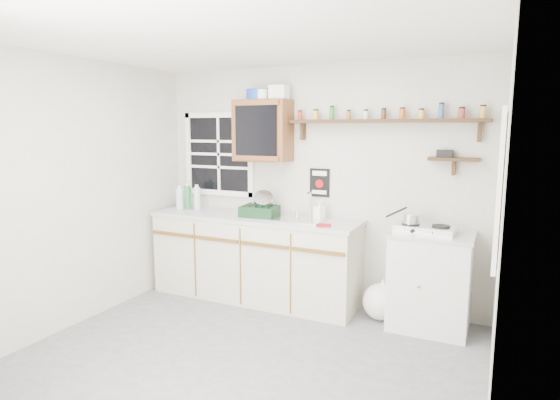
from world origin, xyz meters
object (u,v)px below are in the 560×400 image
Objects in this scene: upper_cabinet at (263,131)px; hotplate at (426,229)px; spice_shelf at (385,120)px; dish_rack at (261,208)px; right_cabinet at (430,281)px; main_cabinet at (254,257)px.

upper_cabinet is 1.96m from hotplate.
spice_shelf is 4.79× the size of dish_rack.
upper_cabinet reaches higher than right_cabinet.
spice_shelf is (1.32, 0.21, 1.47)m from main_cabinet.
main_cabinet is at bearing 175.55° from dish_rack.
right_cabinet is 0.49m from hotplate.
spice_shelf reaches higher than right_cabinet.
dish_rack is at bearing -173.62° from hotplate.
dish_rack is 1.70m from hotplate.
main_cabinet is 1.99m from spice_shelf.
upper_cabinet is 0.34× the size of spice_shelf.
spice_shelf reaches higher than dish_rack.
spice_shelf is at bearing 161.52° from hotplate.
hotplate is (0.45, -0.21, -0.98)m from spice_shelf.
upper_cabinet reaches higher than main_cabinet.
upper_cabinet reaches higher than spice_shelf.
upper_cabinet is (-1.80, 0.12, 1.37)m from right_cabinet.
main_cabinet is 1.84m from right_cabinet.
hotplate reaches higher than main_cabinet.
main_cabinet is 4.14× the size of hotplate.
main_cabinet is 2.54× the size of right_cabinet.
main_cabinet is at bearing -173.60° from hotplate.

